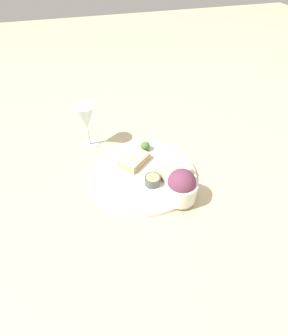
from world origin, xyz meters
The scene contains 8 objects.
ground_plane centered at (0.00, 0.00, 0.00)m, with size 4.00×4.00×0.00m, color #C6B289.
dinner_plate centered at (0.00, 0.00, 0.01)m, with size 0.33×0.33×0.01m.
salad_bowl centered at (-0.07, 0.13, 0.06)m, with size 0.09×0.09×0.10m.
sauce_ramekin centered at (-0.01, 0.05, 0.03)m, with size 0.05×0.05×0.03m.
cheese_toast_near centered at (0.02, -0.06, 0.03)m, with size 0.12×0.12×0.03m.
cheese_toast_far centered at (-0.09, 0.03, 0.03)m, with size 0.12×0.10×0.03m.
wine_glass centered at (0.15, -0.21, 0.11)m, with size 0.07×0.07×0.16m.
garnish centered at (-0.04, -0.11, 0.03)m, with size 0.03×0.03×0.03m.
Camera 1 is at (0.16, 0.58, 0.60)m, focal length 28.00 mm.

